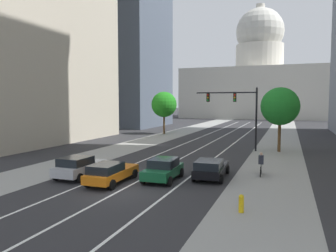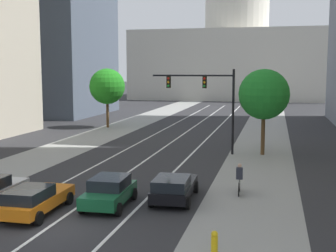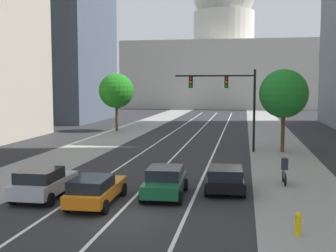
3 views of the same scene
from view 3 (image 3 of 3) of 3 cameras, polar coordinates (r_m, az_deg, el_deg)
name	(u,v)px [view 3 (image 3 of 3)]	position (r m, az deg, el deg)	size (l,w,h in m)	color
ground_plane	(203,127)	(58.21, 4.65, -0.13)	(400.00, 400.00, 0.00)	#2B2B2D
sidewalk_left	(132,130)	(54.77, -4.71, -0.48)	(5.09, 130.00, 0.01)	gray
sidewalk_right	(270,132)	(53.08, 13.27, -0.80)	(5.09, 130.00, 0.01)	gray
lane_stripe_left	(160,141)	(43.86, -1.05, -1.94)	(0.16, 90.00, 0.01)	white
lane_stripe_center	(189,141)	(43.39, 2.79, -2.02)	(0.16, 90.00, 0.01)	white
lane_stripe_right	(219,142)	(43.12, 6.70, -2.10)	(0.16, 90.00, 0.01)	white
capitol_building	(223,60)	(111.81, 7.30, 8.57)	(47.37, 25.45, 36.86)	beige
car_green	(165,181)	(22.10, -0.41, -7.30)	(2.18, 4.09, 1.50)	#14512D
car_orange	(96,189)	(20.92, -9.53, -8.22)	(2.04, 4.74, 1.43)	orange
car_silver	(43,182)	(22.64, -16.10, -7.16)	(2.14, 4.26, 1.54)	#B2B5BA
car_black	(225,177)	(23.40, 7.57, -6.73)	(2.23, 4.66, 1.41)	black
traffic_signal_mast	(230,94)	(36.85, 8.15, 4.26)	(6.80, 0.39, 6.94)	black
fire_hydrant	(298,223)	(17.38, 16.77, -12.20)	(0.26, 0.35, 0.91)	yellow
cyclist	(284,170)	(25.57, 15.11, -5.58)	(0.37, 1.70, 1.72)	black
street_tree_mid_right	(284,94)	(37.45, 15.01, 4.13)	(4.07, 4.07, 6.96)	#51381E
street_tree_near_left	(116,91)	(53.18, -6.84, 4.63)	(4.24, 4.24, 7.06)	#51381E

